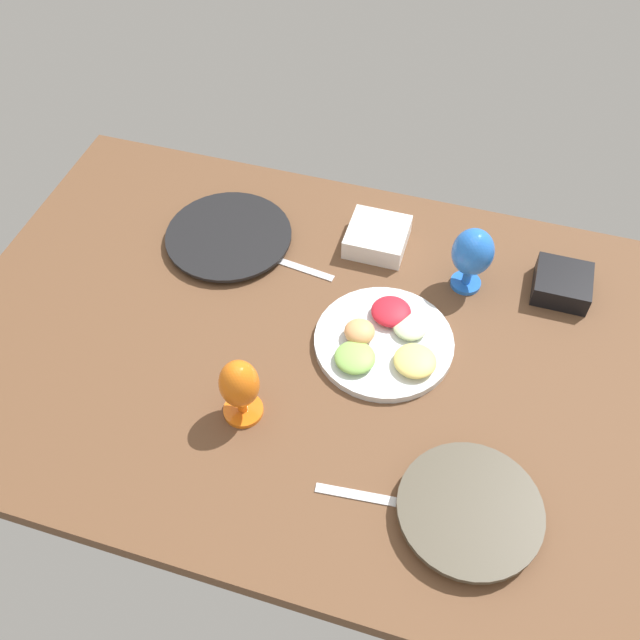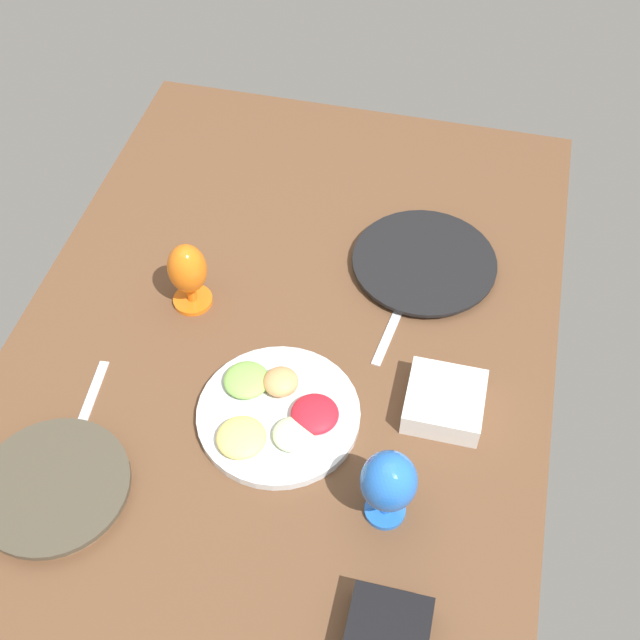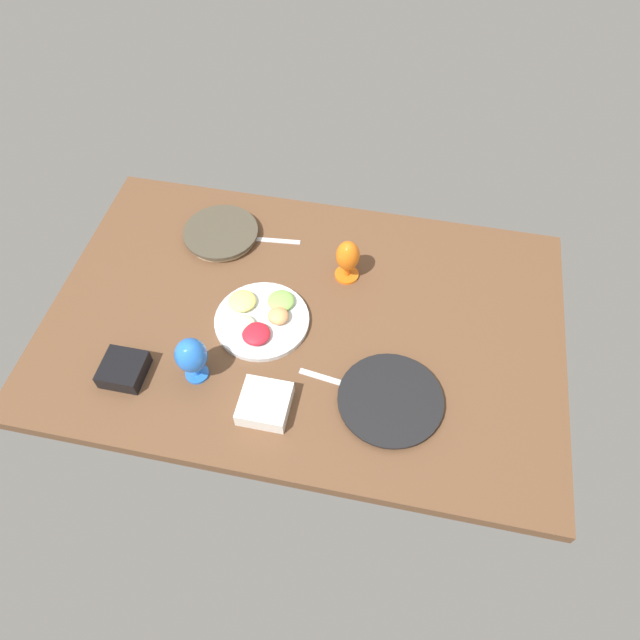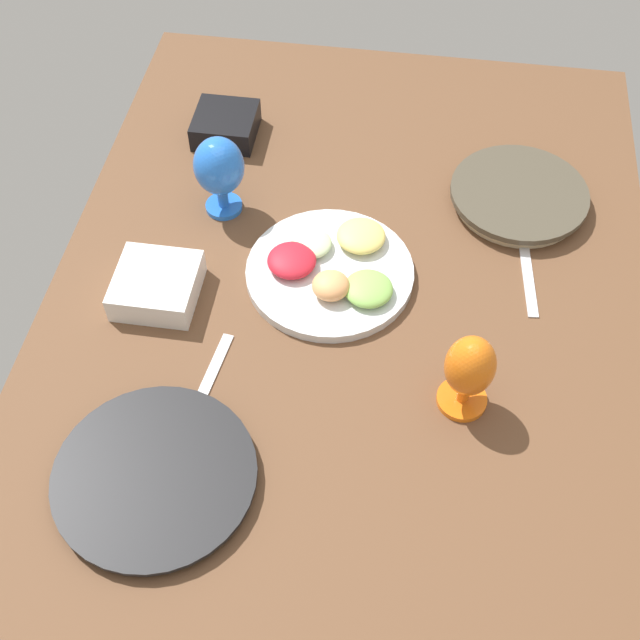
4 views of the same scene
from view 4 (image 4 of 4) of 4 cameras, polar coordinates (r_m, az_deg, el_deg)
name	(u,v)px [view 4 (image 4 of 4)]	position (r cm, az deg, el deg)	size (l,w,h in cm)	color
ground_plane	(343,342)	(138.24, 1.58, -1.53)	(160.00, 104.00, 4.00)	brown
dinner_plate_left	(519,196)	(160.27, 13.60, 8.33)	(25.76, 25.76, 3.15)	beige
dinner_plate_right	(155,477)	(124.08, -11.36, -10.59)	(29.96, 29.96, 2.16)	#4C4C51
fruit_platter	(331,269)	(143.38, 0.78, 3.57)	(29.39, 29.39, 5.49)	silver
hurricane_glass_blue	(219,168)	(150.31, -7.00, 10.38)	(9.16, 9.16, 16.07)	blue
hurricane_glass_orange	(469,369)	(123.90, 10.31, -3.39)	(7.89, 7.89, 15.33)	orange
square_bowl_white	(157,284)	(142.39, -11.26, 2.44)	(13.76, 13.76, 5.06)	white
square_bowl_black	(225,124)	(170.78, -6.57, 13.36)	(12.16, 12.16, 5.08)	black
fork_by_left_plate	(528,276)	(148.69, 14.23, 2.96)	(18.00, 1.80, 0.60)	silver
fork_by_right_plate	(209,378)	(132.47, -7.68, -4.02)	(18.00, 1.80, 0.60)	silver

